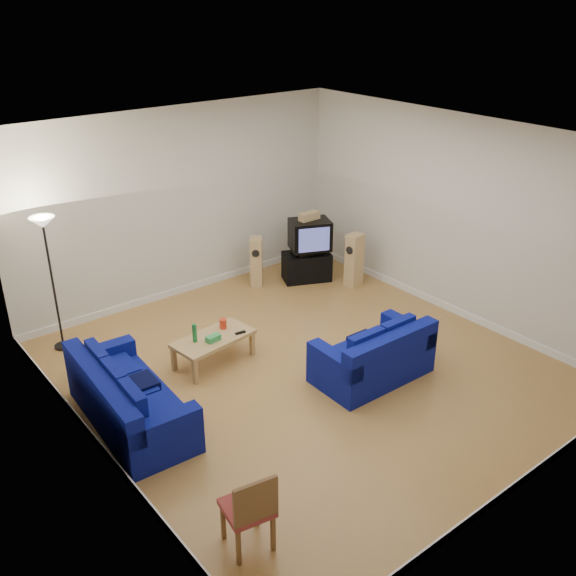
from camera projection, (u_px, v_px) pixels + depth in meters
room at (307, 267)px, 8.37m from camera, size 6.01×6.51×3.21m
sofa_three_seat at (127, 403)px, 7.76m from camera, size 1.00×2.11×0.80m
sofa_loveseat at (375, 359)px, 8.68m from camera, size 1.60×0.91×0.79m
coffee_table at (213, 340)px, 9.01m from camera, size 1.20×0.71×0.42m
bottle at (195, 333)px, 8.82m from camera, size 0.06×0.06×0.27m
tissue_box at (213, 338)px, 8.87m from camera, size 0.21×0.14×0.08m
red_canister at (223, 324)px, 9.19m from camera, size 0.11×0.11×0.14m
remote at (240, 333)px, 9.08m from camera, size 0.16×0.07×0.02m
tv_stand at (307, 266)px, 11.65m from camera, size 0.96×0.77×0.52m
av_receiver at (305, 251)px, 11.50m from camera, size 0.45×0.39×0.09m
television at (310, 235)px, 11.38m from camera, size 0.84×0.75×0.54m
centre_speaker at (309, 216)px, 11.27m from camera, size 0.39×0.15×0.13m
speaker_left at (256, 262)px, 11.37m from camera, size 0.33×0.33×0.89m
speaker_right at (354, 260)px, 11.33m from camera, size 0.32×0.26×0.97m
floor_lamp at (46, 241)px, 8.84m from camera, size 0.35×0.35×2.04m
dining_chair at (250, 508)px, 5.91m from camera, size 0.51×0.51×0.91m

